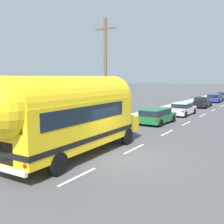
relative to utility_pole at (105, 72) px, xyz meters
The scene contains 10 objects.
ground_plane 8.87m from the utility_pole, 51.86° to the right, with size 300.00×300.00×0.00m, color #4C4C4F.
lane_markings 8.45m from the utility_pole, 74.31° to the left, with size 4.11×80.00×0.01m.
sidewalk_slab 5.90m from the utility_pole, 97.83° to the left, with size 2.63×90.00×0.15m, color #ADA89E.
utility_pole is the anchor object (origin of this frame).
painted_bus 8.31m from the utility_pole, 69.83° to the right, with size 2.68×10.64×4.12m.
car_lead 6.10m from the utility_pole, 58.23° to the left, with size 2.11×4.29×1.37m.
car_second 11.63m from the utility_pole, 75.11° to the left, with size 1.90×4.64×1.37m.
car_third 20.06m from the utility_pole, 82.03° to the left, with size 2.04×4.55×1.37m.
car_fourth 28.18m from the utility_pole, 84.36° to the left, with size 1.98×4.27×1.37m.
car_fifth 35.59m from the utility_pole, 85.36° to the left, with size 1.99×4.61×1.37m.
Camera 1 is at (6.85, -11.57, 4.09)m, focal length 43.31 mm.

